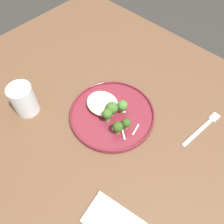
# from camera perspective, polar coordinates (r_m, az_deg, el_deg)

# --- Properties ---
(ground) EXTENTS (6.00, 6.00, 0.00)m
(ground) POSITION_cam_1_polar(r_m,az_deg,el_deg) (1.46, 1.59, -17.40)
(ground) COLOR #2D2B28
(wooden_dining_table) EXTENTS (1.40, 1.00, 0.74)m
(wooden_dining_table) POSITION_cam_1_polar(r_m,az_deg,el_deg) (0.85, 2.60, -3.98)
(wooden_dining_table) COLOR brown
(wooden_dining_table) RESTS_ON ground
(dinner_plate) EXTENTS (0.29, 0.29, 0.02)m
(dinner_plate) POSITION_cam_1_polar(r_m,az_deg,el_deg) (0.78, -0.00, -0.48)
(dinner_plate) COLOR maroon
(dinner_plate) RESTS_ON wooden_dining_table
(noodle_bed) EXTENTS (0.12, 0.10, 0.03)m
(noodle_bed) POSITION_cam_1_polar(r_m,az_deg,el_deg) (0.78, -2.41, 2.20)
(noodle_bed) COLOR beige
(noodle_bed) RESTS_ON dinner_plate
(seared_scallop_tiny_bay) EXTENTS (0.03, 0.03, 0.02)m
(seared_scallop_tiny_bay) POSITION_cam_1_polar(r_m,az_deg,el_deg) (0.78, 0.56, 1.26)
(seared_scallop_tiny_bay) COLOR #E5C689
(seared_scallop_tiny_bay) RESTS_ON dinner_plate
(seared_scallop_rear_pale) EXTENTS (0.03, 0.03, 0.02)m
(seared_scallop_rear_pale) POSITION_cam_1_polar(r_m,az_deg,el_deg) (0.79, -4.43, 2.21)
(seared_scallop_rear_pale) COLOR #E5C689
(seared_scallop_rear_pale) RESTS_ON dinner_plate
(seared_scallop_front_small) EXTENTS (0.03, 0.03, 0.02)m
(seared_scallop_front_small) POSITION_cam_1_polar(r_m,az_deg,el_deg) (0.80, -0.76, 3.23)
(seared_scallop_front_small) COLOR beige
(seared_scallop_front_small) RESTS_ON dinner_plate
(seared_scallop_center_golden) EXTENTS (0.04, 0.04, 0.01)m
(seared_scallop_center_golden) POSITION_cam_1_polar(r_m,az_deg,el_deg) (0.81, -3.27, 3.61)
(seared_scallop_center_golden) COLOR #DBB77A
(seared_scallop_center_golden) RESTS_ON dinner_plate
(broccoli_floret_small_sprig) EXTENTS (0.03, 0.03, 0.06)m
(broccoli_floret_small_sprig) POSITION_cam_1_polar(r_m,az_deg,el_deg) (0.73, -1.17, -0.61)
(broccoli_floret_small_sprig) COLOR #7A994C
(broccoli_floret_small_sprig) RESTS_ON dinner_plate
(broccoli_floret_beside_noodles) EXTENTS (0.03, 0.03, 0.04)m
(broccoli_floret_beside_noodles) POSITION_cam_1_polar(r_m,az_deg,el_deg) (0.73, 3.59, -2.85)
(broccoli_floret_beside_noodles) COLOR #7A994C
(broccoli_floret_beside_noodles) RESTS_ON dinner_plate
(broccoli_floret_rear_charred) EXTENTS (0.03, 0.03, 0.05)m
(broccoli_floret_rear_charred) POSITION_cam_1_polar(r_m,az_deg,el_deg) (0.71, 1.49, -3.81)
(broccoli_floret_rear_charred) COLOR #7A994C
(broccoli_floret_rear_charred) RESTS_ON dinner_plate
(broccoli_floret_center_pile) EXTENTS (0.04, 0.04, 0.06)m
(broccoli_floret_center_pile) POSITION_cam_1_polar(r_m,az_deg,el_deg) (0.74, -0.02, 0.96)
(broccoli_floret_center_pile) COLOR #7A994C
(broccoli_floret_center_pile) RESTS_ON dinner_plate
(broccoli_floret_near_rim) EXTENTS (0.04, 0.04, 0.05)m
(broccoli_floret_near_rim) POSITION_cam_1_polar(r_m,az_deg,el_deg) (0.76, 2.65, 1.55)
(broccoli_floret_near_rim) COLOR #89A356
(broccoli_floret_near_rim) RESTS_ON dinner_plate
(onion_sliver_short_strip) EXTENTS (0.04, 0.03, 0.00)m
(onion_sliver_short_strip) POSITION_cam_1_polar(r_m,az_deg,el_deg) (0.73, 2.80, -5.31)
(onion_sliver_short_strip) COLOR silver
(onion_sliver_short_strip) RESTS_ON dinner_plate
(onion_sliver_long_sliver) EXTENTS (0.04, 0.02, 0.00)m
(onion_sliver_long_sliver) POSITION_cam_1_polar(r_m,az_deg,el_deg) (0.78, 1.75, 0.20)
(onion_sliver_long_sliver) COLOR silver
(onion_sliver_long_sliver) RESTS_ON dinner_plate
(onion_sliver_pale_crescent) EXTENTS (0.02, 0.05, 0.00)m
(onion_sliver_pale_crescent) POSITION_cam_1_polar(r_m,az_deg,el_deg) (0.74, 5.95, -4.40)
(onion_sliver_pale_crescent) COLOR silver
(onion_sliver_pale_crescent) RESTS_ON dinner_plate
(onion_sliver_curled_piece) EXTENTS (0.02, 0.04, 0.00)m
(onion_sliver_curled_piece) POSITION_cam_1_polar(r_m,az_deg,el_deg) (0.74, 1.46, -3.71)
(onion_sliver_curled_piece) COLOR silver
(onion_sliver_curled_piece) RESTS_ON dinner_plate
(water_glass) EXTENTS (0.08, 0.08, 0.11)m
(water_glass) POSITION_cam_1_polar(r_m,az_deg,el_deg) (0.82, -21.07, 2.61)
(water_glass) COLOR silver
(water_glass) RESTS_ON wooden_dining_table
(dinner_fork) EXTENTS (0.04, 0.19, 0.00)m
(dinner_fork) POSITION_cam_1_polar(r_m,az_deg,el_deg) (0.81, 21.68, -3.78)
(dinner_fork) COLOR silver
(dinner_fork) RESTS_ON wooden_dining_table
(folded_napkin) EXTENTS (0.16, 0.12, 0.01)m
(folded_napkin) POSITION_cam_1_polar(r_m,az_deg,el_deg) (0.66, 0.38, -25.86)
(folded_napkin) COLOR white
(folded_napkin) RESTS_ON wooden_dining_table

